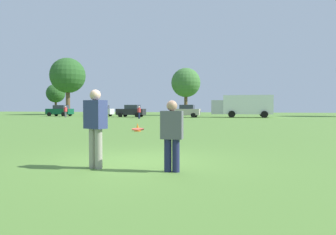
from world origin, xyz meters
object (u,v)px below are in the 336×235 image
(parked_car_center, at_px, (131,111))
(bystander_field_marshal, at_px, (66,111))
(box_truck, at_px, (243,105))
(bystander_sideline_watcher, at_px, (139,112))
(player_thrower, at_px, (95,124))
(parked_car_mid_right, at_px, (186,111))
(traffic_cone, at_px, (138,127))
(parked_car_mid_left, at_px, (101,111))
(frisbee, at_px, (138,129))
(parked_car_near_left, at_px, (60,111))
(player_defender, at_px, (172,132))

(parked_car_center, height_order, bystander_field_marshal, parked_car_center)
(box_truck, bearing_deg, bystander_sideline_watcher, -145.18)
(player_thrower, height_order, bystander_field_marshal, player_thrower)
(parked_car_mid_right, height_order, box_truck, box_truck)
(parked_car_mid_right, bearing_deg, parked_car_center, -175.38)
(box_truck, distance_m, bystander_field_marshal, 25.77)
(traffic_cone, distance_m, parked_car_mid_left, 32.93)
(frisbee, bearing_deg, player_thrower, -179.07)
(frisbee, height_order, parked_car_near_left, parked_car_near_left)
(player_thrower, height_order, parked_car_mid_left, parked_car_mid_left)
(traffic_cone, bearing_deg, frisbee, -68.80)
(traffic_cone, height_order, parked_car_near_left, parked_car_near_left)
(player_defender, bearing_deg, player_thrower, -177.01)
(bystander_field_marshal, bearing_deg, player_thrower, -54.94)
(traffic_cone, relative_size, bystander_field_marshal, 0.29)
(traffic_cone, distance_m, parked_car_mid_right, 26.35)
(bystander_field_marshal, bearing_deg, frisbee, -53.72)
(parked_car_mid_right, bearing_deg, frisbee, -79.58)
(parked_car_center, distance_m, bystander_field_marshal, 9.51)
(bystander_sideline_watcher, distance_m, bystander_field_marshal, 12.52)
(parked_car_center, distance_m, parked_car_mid_right, 8.23)
(player_defender, xyz_separation_m, parked_car_mid_left, (-22.11, 38.44, 0.05))
(traffic_cone, relative_size, box_truck, 0.06)
(bystander_sideline_watcher, bearing_deg, box_truck, 34.82)
(bystander_sideline_watcher, bearing_deg, parked_car_mid_right, 55.91)
(player_thrower, xyz_separation_m, frisbee, (1.04, 0.02, -0.10))
(parked_car_mid_left, bearing_deg, frisbee, -60.99)
(player_thrower, height_order, parked_car_near_left, parked_car_near_left)
(player_defender, height_order, bystander_field_marshal, bystander_field_marshal)
(parked_car_mid_right, bearing_deg, bystander_sideline_watcher, -124.09)
(parked_car_near_left, distance_m, parked_car_mid_right, 21.37)
(player_thrower, distance_m, player_defender, 1.80)
(frisbee, relative_size, parked_car_near_left, 0.06)
(traffic_cone, bearing_deg, bystander_field_marshal, 132.03)
(parked_car_mid_left, height_order, bystander_sideline_watcher, parked_car_mid_left)
(parked_car_center, bearing_deg, traffic_cone, -66.92)
(player_thrower, distance_m, parked_car_center, 38.65)
(player_thrower, xyz_separation_m, parked_car_mid_right, (-5.72, 36.72, -0.10))
(parked_car_near_left, distance_m, parked_car_mid_left, 6.87)
(parked_car_center, bearing_deg, bystander_field_marshal, -156.36)
(player_thrower, relative_size, box_truck, 0.21)
(parked_car_near_left, bearing_deg, parked_car_center, -5.27)
(parked_car_mid_right, bearing_deg, parked_car_mid_left, 172.93)
(parked_car_mid_left, distance_m, parked_car_center, 6.86)
(parked_car_center, bearing_deg, frisbee, -67.47)
(traffic_cone, distance_m, bystander_sideline_watcher, 20.74)
(player_thrower, bearing_deg, traffic_cone, 106.10)
(frisbee, xyz_separation_m, parked_car_center, (-14.95, 36.04, 0.00))
(box_truck, bearing_deg, player_defender, -90.76)
(traffic_cone, distance_m, parked_car_near_left, 35.98)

